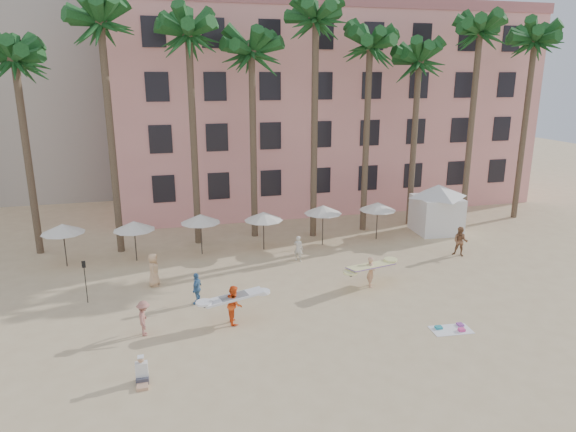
# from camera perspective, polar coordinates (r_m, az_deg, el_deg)

# --- Properties ---
(ground) EXTENTS (120.00, 120.00, 0.00)m
(ground) POSITION_cam_1_polar(r_m,az_deg,el_deg) (22.91, 6.68, -13.44)
(ground) COLOR #D1B789
(ground) RESTS_ON ground
(pink_hotel) EXTENTS (35.00, 14.00, 16.00)m
(pink_hotel) POSITION_cam_1_polar(r_m,az_deg,el_deg) (47.01, 3.35, 11.74)
(pink_hotel) COLOR #F9A097
(pink_hotel) RESTS_ON ground
(palm_row) EXTENTS (44.40, 5.40, 16.30)m
(palm_row) POSITION_cam_1_polar(r_m,az_deg,el_deg) (34.60, -1.34, 18.66)
(palm_row) COLOR brown
(palm_row) RESTS_ON ground
(umbrella_row) EXTENTS (22.50, 2.70, 2.73)m
(umbrella_row) POSITION_cam_1_polar(r_m,az_deg,el_deg) (32.61, -6.18, -0.11)
(umbrella_row) COLOR #332B23
(umbrella_row) RESTS_ON ground
(cabana) EXTENTS (4.84, 4.84, 3.50)m
(cabana) POSITION_cam_1_polar(r_m,az_deg,el_deg) (38.21, 16.24, 1.26)
(cabana) COLOR white
(cabana) RESTS_ON ground
(beach_towel) EXTENTS (1.88, 1.14, 0.14)m
(beach_towel) POSITION_cam_1_polar(r_m,az_deg,el_deg) (24.64, 17.74, -11.85)
(beach_towel) COLOR white
(beach_towel) RESTS_ON ground
(carrier_yellow) EXTENTS (3.13, 1.88, 1.68)m
(carrier_yellow) POSITION_cam_1_polar(r_m,az_deg,el_deg) (27.93, 9.21, -5.89)
(carrier_yellow) COLOR tan
(carrier_yellow) RESTS_ON ground
(carrier_white) EXTENTS (2.88, 1.24, 1.81)m
(carrier_white) POSITION_cam_1_polar(r_m,az_deg,el_deg) (23.86, -6.02, -9.61)
(carrier_white) COLOR #FF571A
(carrier_white) RESTS_ON ground
(beachgoers) EXTENTS (20.00, 7.99, 1.88)m
(beachgoers) POSITION_cam_1_polar(r_m,az_deg,el_deg) (27.83, -1.18, -5.97)
(beachgoers) COLOR #B06A5E
(beachgoers) RESTS_ON ground
(paddle) EXTENTS (0.18, 0.04, 2.23)m
(paddle) POSITION_cam_1_polar(r_m,az_deg,el_deg) (27.38, -21.63, -6.27)
(paddle) COLOR black
(paddle) RESTS_ON ground
(seated_man) EXTENTS (0.46, 0.81, 1.05)m
(seated_man) POSITION_cam_1_polar(r_m,az_deg,el_deg) (20.53, -15.92, -16.53)
(seated_man) COLOR #3F3F4C
(seated_man) RESTS_ON ground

